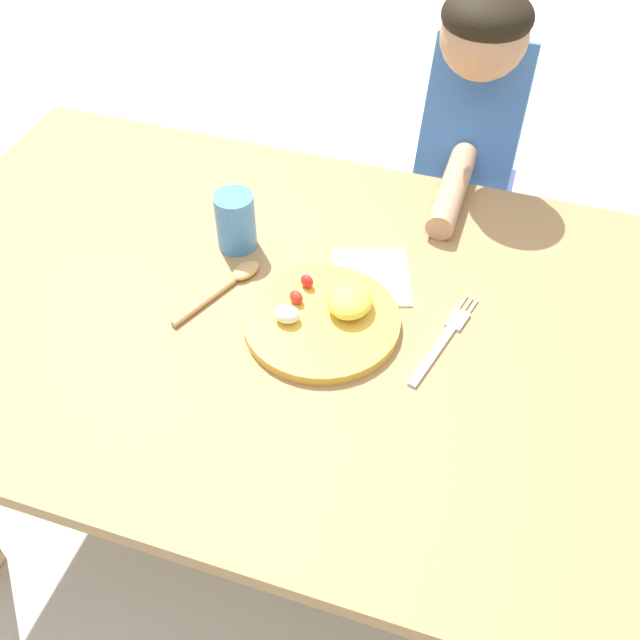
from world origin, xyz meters
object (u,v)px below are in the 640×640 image
at_px(drinking_cup, 236,221).
at_px(spoon, 230,282).
at_px(fork, 444,340).
at_px(person, 462,194).
at_px(plate, 325,317).

bearing_deg(drinking_cup, spoon, -74.50).
xyz_separation_m(spoon, drinking_cup, (-0.03, 0.10, 0.05)).
height_order(fork, spoon, spoon).
distance_m(fork, spoon, 0.37).
xyz_separation_m(drinking_cup, person, (0.34, 0.47, -0.20)).
distance_m(fork, person, 0.61).
relative_size(fork, person, 0.22).
relative_size(fork, drinking_cup, 2.06).
bearing_deg(fork, person, 19.98).
bearing_deg(fork, spoon, 102.25).
distance_m(plate, spoon, 0.18).
distance_m(plate, fork, 0.19).
bearing_deg(spoon, drinking_cup, 37.60).
height_order(fork, drinking_cup, drinking_cup).
bearing_deg(spoon, fork, -69.75).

